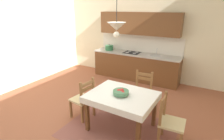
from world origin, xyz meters
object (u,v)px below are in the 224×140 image
(dining_chair_tv_side, at_px, (83,99))
(fruit_bowl, at_px, (121,92))
(dining_chair_window_side, at_px, (170,122))
(kitchen_cabinetry, at_px, (136,54))
(pendant_lamp, at_px, (117,27))
(dining_table, at_px, (122,100))
(dining_chair_kitchen_side, at_px, (142,92))

(dining_chair_tv_side, xyz_separation_m, fruit_bowl, (0.90, 0.03, 0.37))
(dining_chair_window_side, distance_m, fruit_bowl, 1.01)
(kitchen_cabinetry, relative_size, dining_chair_tv_side, 3.14)
(kitchen_cabinetry, xyz_separation_m, pendant_lamp, (0.73, -2.77, 1.17))
(dining_table, distance_m, dining_chair_window_side, 0.95)
(dining_chair_tv_side, xyz_separation_m, dining_chair_window_side, (1.84, 0.08, 0.00))
(dining_table, height_order, dining_chair_kitchen_side, dining_chair_kitchen_side)
(dining_chair_tv_side, distance_m, fruit_bowl, 0.97)
(dining_chair_window_side, height_order, fruit_bowl, dining_chair_window_side)
(dining_table, relative_size, pendant_lamp, 1.60)
(dining_table, bearing_deg, pendant_lamp, -150.11)
(dining_chair_tv_side, bearing_deg, dining_chair_window_side, 2.47)
(pendant_lamp, bearing_deg, kitchen_cabinetry, 104.85)
(fruit_bowl, xyz_separation_m, pendant_lamp, (-0.09, -0.02, 1.21))
(kitchen_cabinetry, height_order, fruit_bowl, kitchen_cabinetry)
(kitchen_cabinetry, distance_m, dining_chair_window_side, 3.25)
(dining_chair_window_side, distance_m, pendant_lamp, 1.89)
(dining_table, relative_size, dining_chair_window_side, 1.39)
(pendant_lamp, bearing_deg, fruit_bowl, 11.48)
(dining_table, xyz_separation_m, dining_chair_window_side, (0.94, 0.02, -0.18))
(dining_table, xyz_separation_m, dining_chair_tv_side, (-0.90, -0.06, -0.18))
(dining_chair_window_side, bearing_deg, dining_table, -179.05)
(kitchen_cabinetry, distance_m, dining_chair_tv_side, 2.81)
(kitchen_cabinetry, height_order, dining_chair_kitchen_side, kitchen_cabinetry)
(dining_chair_kitchen_side, distance_m, dining_chair_window_side, 1.23)
(dining_chair_window_side, bearing_deg, fruit_bowl, -176.81)
(dining_chair_tv_side, bearing_deg, dining_table, 4.04)
(dining_table, height_order, dining_chair_window_side, dining_chair_window_side)
(dining_chair_tv_side, distance_m, dining_chair_window_side, 1.84)
(dining_chair_kitchen_side, relative_size, pendant_lamp, 1.16)
(dining_chair_kitchen_side, relative_size, dining_chair_window_side, 1.00)
(dining_chair_tv_side, relative_size, fruit_bowl, 3.10)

